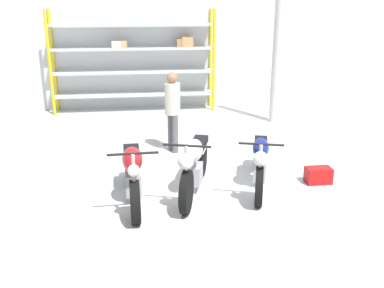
# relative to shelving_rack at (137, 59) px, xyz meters

# --- Properties ---
(ground_plane) EXTENTS (30.00, 30.00, 0.00)m
(ground_plane) POSITION_rel_shelving_rack_xyz_m (0.88, -5.85, -1.50)
(ground_plane) COLOR silver
(back_wall) EXTENTS (30.00, 0.08, 3.60)m
(back_wall) POSITION_rel_shelving_rack_xyz_m (0.88, 0.37, 0.30)
(back_wall) COLOR silver
(back_wall) RESTS_ON ground_plane
(shelving_rack) EXTENTS (4.59, 0.63, 2.84)m
(shelving_rack) POSITION_rel_shelving_rack_xyz_m (0.00, 0.00, 0.00)
(shelving_rack) COLOR yellow
(shelving_rack) RESTS_ON ground_plane
(support_pillar) EXTENTS (0.28, 0.28, 3.60)m
(support_pillar) POSITION_rel_shelving_rack_xyz_m (3.56, -1.72, 0.30)
(support_pillar) COLOR silver
(support_pillar) RESTS_ON ground_plane
(motorcycle_red) EXTENTS (0.71, 2.07, 1.04)m
(motorcycle_red) POSITION_rel_shelving_rack_xyz_m (-0.13, -6.08, -1.03)
(motorcycle_red) COLOR black
(motorcycle_red) RESTS_ON ground_plane
(motorcycle_white) EXTENTS (0.92, 2.10, 1.06)m
(motorcycle_white) POSITION_rel_shelving_rack_xyz_m (0.87, -5.90, -0.98)
(motorcycle_white) COLOR black
(motorcycle_white) RESTS_ON ground_plane
(motorcycle_blue) EXTENTS (0.90, 2.10, 1.00)m
(motorcycle_blue) POSITION_rel_shelving_rack_xyz_m (2.00, -5.77, -1.05)
(motorcycle_blue) COLOR black
(motorcycle_blue) RESTS_ON ground_plane
(person_browsing) EXTENTS (0.42, 0.42, 1.68)m
(person_browsing) POSITION_rel_shelving_rack_xyz_m (0.69, -3.78, -0.51)
(person_browsing) COLOR #595960
(person_browsing) RESTS_ON ground_plane
(toolbox) EXTENTS (0.44, 0.26, 0.28)m
(toolbox) POSITION_rel_shelving_rack_xyz_m (3.07, -5.77, -1.36)
(toolbox) COLOR red
(toolbox) RESTS_ON ground_plane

